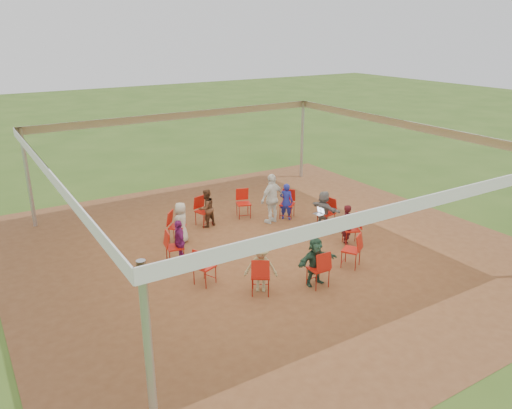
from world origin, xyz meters
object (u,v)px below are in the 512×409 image
chair_7 (261,275)px  cable_coil (259,241)px  chair_3 (204,211)px  person_seated_4 (179,242)px  chair_0 (326,213)px  chair_2 (244,204)px  laptop (320,212)px  chair_10 (351,229)px  chair_8 (318,269)px  standing_person (272,199)px  chair_5 (175,247)px  person_seated_6 (315,261)px  chair_9 (351,250)px  person_seated_3 (181,223)px  chair_4 (177,227)px  person_seated_2 (206,208)px  chair_1 (287,204)px  person_seated_0 (324,210)px  chair_6 (205,267)px  person_seated_5 (261,267)px  person_seated_7 (347,225)px  person_seated_1 (286,201)px

chair_7 → cable_coil: chair_7 is taller
chair_3 → person_seated_4: 2.57m
chair_0 → chair_2: (-1.67, 2.03, 0.00)m
laptop → chair_10: bearing=175.6°
chair_8 → standing_person: standing_person is taller
chair_5 → person_seated_6: 3.59m
chair_9 → standing_person: bearing=58.8°
chair_5 → person_seated_4: size_ratio=0.78×
chair_7 → person_seated_3: bearing=129.7°
chair_0 → person_seated_6: 3.59m
chair_4 → chair_7: 3.67m
chair_4 → person_seated_2: bearing=158.7°
chair_2 → chair_10: 3.67m
person_seated_2 → person_seated_4: size_ratio=1.00×
chair_1 → chair_8: same height
chair_7 → standing_person: standing_person is taller
chair_2 → person_seated_0: size_ratio=0.78×
chair_1 → chair_9: same height
person_seated_3 → chair_5: bearing=11.4°
chair_4 → person_seated_0: bearing=113.9°
person_seated_2 → chair_1: bearing=149.5°
chair_2 → person_seated_4: (-3.02, -1.93, 0.14)m
chair_1 → person_seated_6: 4.32m
chair_4 → chair_0: bearing=114.5°
person_seated_2 → chair_0: bearing=132.2°
standing_person → laptop: 1.51m
chair_2 → chair_7: bearing=81.8°
chair_6 → person_seated_5: 1.35m
chair_0 → chair_7: size_ratio=1.00×
chair_2 → person_seated_0: (1.55, -2.04, 0.14)m
chair_10 → person_seated_2: 4.32m
chair_3 → laptop: bearing=127.8°
chair_10 → person_seated_4: size_ratio=0.78×
chair_4 → person_seated_4: 1.35m
chair_10 → chair_5: bearing=98.2°
chair_9 → chair_5: bearing=114.5°
chair_0 → person_seated_7: size_ratio=0.78×
chair_5 → person_seated_0: size_ratio=0.78×
chair_5 → person_seated_4: person_seated_4 is taller
standing_person → chair_3: bearing=-38.0°
chair_4 → person_seated_1: 3.59m
chair_10 → chair_3: bearing=65.5°
chair_8 → person_seated_7: (2.14, 1.42, 0.14)m
chair_7 → chair_6: bearing=163.6°
chair_3 → person_seated_1: size_ratio=0.78×
chair_0 → cable_coil: (-2.29, 0.14, -0.43)m
person_seated_4 → laptop: (4.41, -0.13, -0.03)m
person_seated_3 → person_seated_2: bearing=163.6°
chair_9 → person_seated_0: size_ratio=0.78×
cable_coil → chair_3: bearing=111.3°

